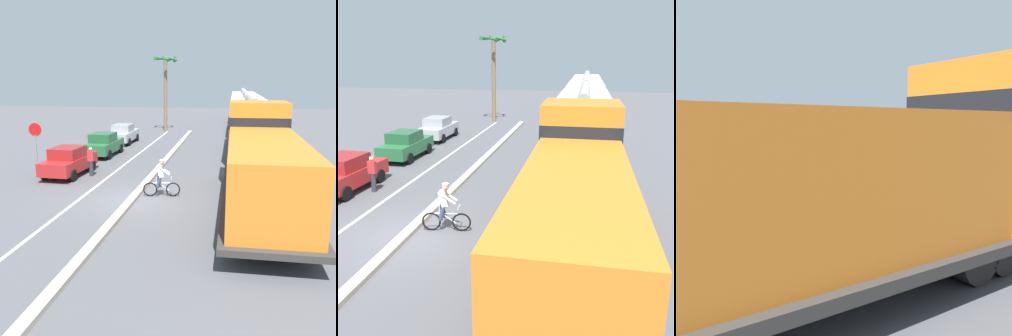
# 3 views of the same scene
# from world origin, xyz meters

# --- Properties ---
(ground_plane) EXTENTS (120.00, 120.00, 0.00)m
(ground_plane) POSITION_xyz_m (0.00, 0.00, 0.00)
(ground_plane) COLOR #56565B
(median_curb) EXTENTS (0.36, 36.00, 0.16)m
(median_curb) POSITION_xyz_m (0.00, 6.00, 0.08)
(median_curb) COLOR #B2AD9E
(median_curb) RESTS_ON ground
(lane_stripe) EXTENTS (0.14, 36.00, 0.01)m
(lane_stripe) POSITION_xyz_m (-2.40, 6.00, 0.00)
(lane_stripe) COLOR silver
(lane_stripe) RESTS_ON ground
(locomotive) EXTENTS (3.10, 11.61, 4.20)m
(locomotive) POSITION_xyz_m (5.53, 0.12, 1.80)
(locomotive) COLOR orange
(locomotive) RESTS_ON ground
(hopper_car_lead) EXTENTS (2.90, 10.60, 4.18)m
(hopper_car_lead) POSITION_xyz_m (5.53, 12.27, 2.08)
(hopper_car_lead) COLOR beige
(hopper_car_lead) RESTS_ON ground
(hopper_car_middle) EXTENTS (2.90, 10.60, 4.18)m
(hopper_car_middle) POSITION_xyz_m (5.53, 23.87, 2.08)
(hopper_car_middle) COLOR silver
(hopper_car_middle) RESTS_ON ground
(hopper_car_trailing) EXTENTS (2.90, 10.60, 4.18)m
(hopper_car_trailing) POSITION_xyz_m (5.53, 35.47, 2.08)
(hopper_car_trailing) COLOR beige
(hopper_car_trailing) RESTS_ON ground
(parked_car_red) EXTENTS (1.98, 4.27, 1.62)m
(parked_car_red) POSITION_xyz_m (-4.69, 3.98, 0.82)
(parked_car_red) COLOR red
(parked_car_red) RESTS_ON ground
(parked_car_green) EXTENTS (1.90, 4.24, 1.62)m
(parked_car_green) POSITION_xyz_m (-4.66, 9.96, 0.82)
(parked_car_green) COLOR #286B3D
(parked_car_green) RESTS_ON ground
(parked_car_silver) EXTENTS (1.87, 4.22, 1.62)m
(parked_car_silver) POSITION_xyz_m (-4.82, 15.64, 0.82)
(parked_car_silver) COLOR #B7BABF
(parked_car_silver) RESTS_ON ground
(cyclist) EXTENTS (1.70, 0.52, 1.71)m
(cyclist) POSITION_xyz_m (1.15, 0.74, 0.82)
(cyclist) COLOR black
(cyclist) RESTS_ON ground
(stop_sign) EXTENTS (0.76, 0.08, 2.88)m
(stop_sign) POSITION_xyz_m (-6.75, 4.26, 2.02)
(stop_sign) COLOR gray
(stop_sign) RESTS_ON ground
(palm_tree_near) EXTENTS (2.71, 2.77, 7.74)m
(palm_tree_near) POSITION_xyz_m (-2.66, 24.26, 5.67)
(palm_tree_near) COLOR #846647
(palm_tree_near) RESTS_ON ground
(pedestrian_by_cars) EXTENTS (0.34, 0.22, 1.62)m
(pedestrian_by_cars) POSITION_xyz_m (-3.41, 4.00, 0.85)
(pedestrian_by_cars) COLOR #33333D
(pedestrian_by_cars) RESTS_ON ground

